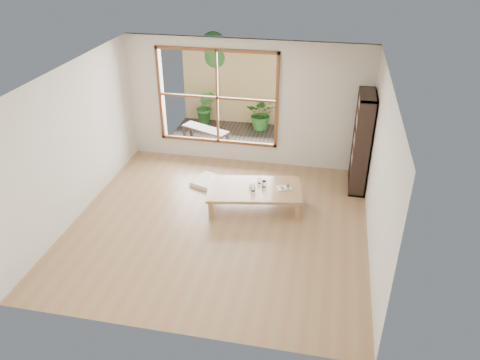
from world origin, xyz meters
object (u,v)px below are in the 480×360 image
(low_table, at_px, (254,190))
(food_tray, at_px, (285,187))
(garden_bench, at_px, (205,131))
(bookshelf, at_px, (362,142))

(low_table, xyz_separation_m, food_tray, (0.54, 0.11, 0.06))
(low_table, xyz_separation_m, garden_bench, (-1.57, 2.42, 0.01))
(garden_bench, bearing_deg, bookshelf, 2.24)
(bookshelf, distance_m, food_tray, 1.73)
(food_tray, xyz_separation_m, garden_bench, (-2.11, 2.32, -0.06))
(low_table, bearing_deg, food_tray, 0.98)
(food_tray, bearing_deg, garden_bench, 112.55)
(bookshelf, xyz_separation_m, food_tray, (-1.30, -0.99, -0.56))
(low_table, bearing_deg, bookshelf, 20.71)
(garden_bench, bearing_deg, low_table, -33.58)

